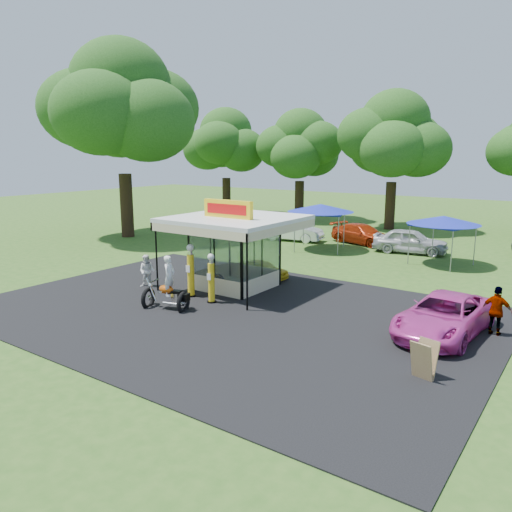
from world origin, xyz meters
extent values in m
plane|color=#2D551A|center=(0.00, 0.00, 0.00)|extent=(120.00, 120.00, 0.00)
cube|color=black|center=(0.00, 2.00, 0.02)|extent=(20.00, 14.00, 0.04)
cube|color=white|center=(-2.00, 5.00, 0.03)|extent=(3.00, 3.00, 0.06)
cube|color=white|center=(-2.00, 5.00, 3.29)|extent=(5.40, 5.40, 0.18)
cube|color=yellow|center=(-2.00, 4.50, 3.78)|extent=(2.60, 0.25, 0.80)
cube|color=red|center=(-2.00, 4.37, 3.78)|extent=(2.21, 0.02, 0.45)
cylinder|color=black|center=(-4.55, 2.45, 1.60)|extent=(0.08, 0.08, 3.20)
cylinder|color=black|center=(0.55, 2.45, 1.60)|extent=(0.08, 0.08, 3.20)
cylinder|color=black|center=(-2.66, 2.65, 0.05)|extent=(0.44, 0.44, 0.10)
cylinder|color=yellow|center=(-2.66, 2.65, 1.01)|extent=(0.30, 0.30, 1.81)
cylinder|color=silver|center=(-2.66, 2.65, 2.01)|extent=(0.20, 0.20, 0.20)
sphere|color=white|center=(-2.66, 2.65, 2.21)|extent=(0.32, 0.32, 0.32)
cube|color=white|center=(-2.66, 2.47, 1.31)|extent=(0.22, 0.02, 0.30)
cylinder|color=black|center=(-1.32, 2.46, 0.05)|extent=(0.40, 0.40, 0.09)
cylinder|color=yellow|center=(-1.32, 2.46, 0.91)|extent=(0.27, 0.27, 1.64)
cylinder|color=silver|center=(-1.32, 2.46, 1.82)|extent=(0.18, 0.18, 0.18)
sphere|color=white|center=(-1.32, 2.46, 2.00)|extent=(0.29, 0.29, 0.29)
cube|color=white|center=(-1.32, 2.30, 1.18)|extent=(0.20, 0.02, 0.27)
torus|color=black|center=(-3.11, 0.53, 0.37)|extent=(0.40, 0.93, 0.92)
torus|color=black|center=(-1.52, 0.94, 0.37)|extent=(0.40, 0.93, 0.92)
cube|color=silver|center=(-2.26, 0.75, 0.55)|extent=(0.66, 0.45, 0.33)
ellipsoid|color=#C7530E|center=(-2.26, 0.75, 0.85)|extent=(0.70, 0.39, 0.33)
cube|color=black|center=(-1.89, 0.84, 0.79)|extent=(0.65, 0.42, 0.11)
cube|color=black|center=(-1.49, 0.95, 0.60)|extent=(0.46, 0.46, 0.31)
cylinder|color=silver|center=(-2.95, 0.57, 0.77)|extent=(0.48, 0.18, 0.98)
cylinder|color=silver|center=(-2.79, 0.61, 1.15)|extent=(0.22, 0.65, 0.05)
sphere|color=silver|center=(-2.97, 0.57, 0.93)|extent=(0.18, 0.18, 0.18)
imported|color=white|center=(-2.10, 0.79, 1.42)|extent=(0.53, 0.68, 1.64)
torus|color=black|center=(-2.52, 4.34, 0.34)|extent=(0.71, 0.39, 0.70)
torus|color=black|center=(-2.64, 4.48, 0.34)|extent=(0.74, 0.47, 0.70)
cube|color=#593819|center=(8.24, 0.18, 0.57)|extent=(0.68, 0.43, 1.13)
cube|color=#593819|center=(8.24, 0.46, 0.57)|extent=(0.68, 0.43, 1.13)
imported|color=yellow|center=(-2.00, 7.20, 0.48)|extent=(2.82, 1.13, 0.96)
imported|color=#D0389F|center=(7.73, 4.24, 0.70)|extent=(2.69, 5.22, 1.41)
imported|color=white|center=(-5.43, 2.65, 0.78)|extent=(0.95, 0.87, 1.57)
imported|color=gray|center=(9.23, 5.22, 0.88)|extent=(1.06, 0.49, 1.77)
imported|color=white|center=(-6.45, 17.61, 0.72)|extent=(4.57, 2.29, 1.44)
imported|color=#AF2E0D|center=(-1.81, 19.25, 0.69)|extent=(5.07, 3.18, 1.37)
imported|color=#B4B5B9|center=(1.99, 17.98, 0.78)|extent=(4.80, 2.55, 1.56)
cylinder|color=gray|center=(-4.65, 17.12, 1.19)|extent=(0.06, 0.06, 2.38)
cylinder|color=gray|center=(-1.87, 17.12, 1.19)|extent=(0.06, 0.06, 2.38)
cylinder|color=gray|center=(-4.65, 14.34, 1.19)|extent=(0.06, 0.06, 2.38)
cylinder|color=gray|center=(-1.87, 14.34, 1.19)|extent=(0.06, 0.06, 2.38)
cube|color=#1826A1|center=(-3.26, 15.73, 2.44)|extent=(2.98, 2.98, 0.12)
cone|color=#1826A1|center=(-3.26, 15.73, 2.75)|extent=(4.29, 4.29, 0.50)
cylinder|color=gray|center=(3.24, 16.95, 1.11)|extent=(0.06, 0.06, 2.22)
cylinder|color=gray|center=(5.82, 16.95, 1.11)|extent=(0.06, 0.06, 2.22)
cylinder|color=gray|center=(3.24, 14.37, 1.11)|extent=(0.06, 0.06, 2.22)
cylinder|color=gray|center=(5.82, 14.37, 1.11)|extent=(0.06, 0.06, 2.22)
cube|color=#1826A1|center=(4.53, 15.66, 2.28)|extent=(2.78, 2.78, 0.11)
cone|color=#1826A1|center=(4.53, 15.66, 2.57)|extent=(4.00, 4.00, 0.46)
cylinder|color=black|center=(-20.08, 27.07, 1.86)|extent=(0.84, 0.84, 3.73)
ellipsoid|color=#1B4614|center=(-20.08, 27.07, 6.66)|extent=(8.81, 8.81, 7.55)
cylinder|color=black|center=(-12.07, 28.09, 1.81)|extent=(0.86, 0.86, 3.63)
ellipsoid|color=#1B4614|center=(-12.07, 28.09, 6.43)|extent=(8.42, 8.42, 7.22)
cylinder|color=black|center=(-2.79, 27.09, 1.94)|extent=(0.83, 0.83, 3.89)
ellipsoid|color=#1B4614|center=(-2.79, 27.09, 7.00)|extent=(9.33, 9.33, 8.00)
cylinder|color=black|center=(-17.62, 11.94, 2.36)|extent=(0.94, 0.94, 4.72)
ellipsoid|color=#1B4614|center=(-17.62, 11.94, 8.77)|extent=(12.13, 12.13, 10.39)
camera|label=1|loc=(11.92, -13.04, 6.26)|focal=35.00mm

